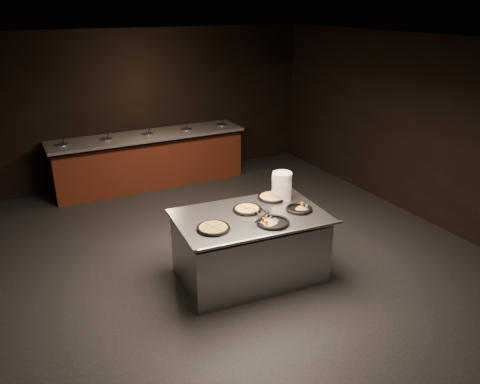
{
  "coord_description": "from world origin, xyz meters",
  "views": [
    {
      "loc": [
        -2.42,
        -4.88,
        3.34
      ],
      "look_at": [
        0.27,
        0.3,
        0.95
      ],
      "focal_mm": 35.0,
      "sensor_mm": 36.0,
      "label": 1
    }
  ],
  "objects_px": {
    "pan_veggie_whole": "(213,228)",
    "pan_cheese_whole": "(247,209)",
    "serving_counter": "(250,248)",
    "plate_stack": "(282,186)"
  },
  "relations": [
    {
      "from": "serving_counter",
      "to": "pan_veggie_whole",
      "type": "bearing_deg",
      "value": -160.87
    },
    {
      "from": "serving_counter",
      "to": "pan_veggie_whole",
      "type": "xyz_separation_m",
      "value": [
        -0.57,
        -0.15,
        0.48
      ]
    },
    {
      "from": "plate_stack",
      "to": "pan_cheese_whole",
      "type": "height_order",
      "value": "plate_stack"
    },
    {
      "from": "serving_counter",
      "to": "pan_cheese_whole",
      "type": "xyz_separation_m",
      "value": [
        0.03,
        0.14,
        0.48
      ]
    },
    {
      "from": "serving_counter",
      "to": "pan_cheese_whole",
      "type": "bearing_deg",
      "value": 81.59
    },
    {
      "from": "pan_veggie_whole",
      "to": "pan_cheese_whole",
      "type": "distance_m",
      "value": 0.66
    },
    {
      "from": "serving_counter",
      "to": "pan_veggie_whole",
      "type": "relative_size",
      "value": 4.86
    },
    {
      "from": "plate_stack",
      "to": "serving_counter",
      "type": "bearing_deg",
      "value": -156.96
    },
    {
      "from": "plate_stack",
      "to": "pan_veggie_whole",
      "type": "distance_m",
      "value": 1.27
    },
    {
      "from": "plate_stack",
      "to": "pan_veggie_whole",
      "type": "height_order",
      "value": "plate_stack"
    }
  ]
}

